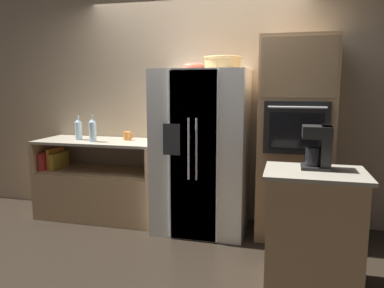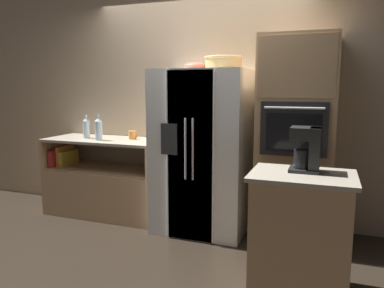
{
  "view_description": "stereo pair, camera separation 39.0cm",
  "coord_description": "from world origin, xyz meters",
  "px_view_note": "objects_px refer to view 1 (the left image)",
  "views": [
    {
      "loc": [
        1.04,
        -3.79,
        1.54
      ],
      "look_at": [
        0.09,
        -0.05,
        0.94
      ],
      "focal_mm": 35.0,
      "sensor_mm": 36.0,
      "label": 1
    },
    {
      "loc": [
        1.42,
        -3.68,
        1.54
      ],
      "look_at": [
        0.09,
        -0.05,
        0.94
      ],
      "focal_mm": 35.0,
      "sensor_mm": 36.0,
      "label": 2
    }
  ],
  "objects_px": {
    "fruit_bowl": "(194,66)",
    "coffee_maker": "(319,146)",
    "bottle_tall": "(78,129)",
    "mug": "(127,136)",
    "refrigerator": "(202,151)",
    "bottle_short": "(93,130)",
    "wall_oven": "(295,139)",
    "wicker_basket": "(223,62)"
  },
  "relations": [
    {
      "from": "fruit_bowl",
      "to": "coffee_maker",
      "type": "bearing_deg",
      "value": -37.97
    },
    {
      "from": "bottle_tall",
      "to": "mug",
      "type": "xyz_separation_m",
      "value": [
        0.57,
        0.11,
        -0.08
      ]
    },
    {
      "from": "mug",
      "to": "refrigerator",
      "type": "bearing_deg",
      "value": -9.46
    },
    {
      "from": "fruit_bowl",
      "to": "bottle_short",
      "type": "height_order",
      "value": "fruit_bowl"
    },
    {
      "from": "refrigerator",
      "to": "fruit_bowl",
      "type": "bearing_deg",
      "value": 149.1
    },
    {
      "from": "fruit_bowl",
      "to": "mug",
      "type": "distance_m",
      "value": 1.13
    },
    {
      "from": "wall_oven",
      "to": "bottle_tall",
      "type": "height_order",
      "value": "wall_oven"
    },
    {
      "from": "bottle_short",
      "to": "bottle_tall",
      "type": "bearing_deg",
      "value": 156.53
    },
    {
      "from": "wicker_basket",
      "to": "fruit_bowl",
      "type": "bearing_deg",
      "value": 178.68
    },
    {
      "from": "fruit_bowl",
      "to": "mug",
      "type": "bearing_deg",
      "value": 173.63
    },
    {
      "from": "fruit_bowl",
      "to": "coffee_maker",
      "type": "height_order",
      "value": "fruit_bowl"
    },
    {
      "from": "bottle_tall",
      "to": "mug",
      "type": "bearing_deg",
      "value": 10.93
    },
    {
      "from": "refrigerator",
      "to": "mug",
      "type": "xyz_separation_m",
      "value": [
        -0.92,
        0.15,
        0.11
      ]
    },
    {
      "from": "mug",
      "to": "coffee_maker",
      "type": "bearing_deg",
      "value": -27.1
    },
    {
      "from": "mug",
      "to": "coffee_maker",
      "type": "xyz_separation_m",
      "value": [
        2.04,
        -1.04,
        0.13
      ]
    },
    {
      "from": "wicker_basket",
      "to": "mug",
      "type": "distance_m",
      "value": 1.39
    },
    {
      "from": "refrigerator",
      "to": "coffee_maker",
      "type": "height_order",
      "value": "refrigerator"
    },
    {
      "from": "coffee_maker",
      "to": "bottle_short",
      "type": "bearing_deg",
      "value": 160.69
    },
    {
      "from": "bottle_tall",
      "to": "coffee_maker",
      "type": "distance_m",
      "value": 2.77
    },
    {
      "from": "bottle_tall",
      "to": "wicker_basket",
      "type": "bearing_deg",
      "value": 0.37
    },
    {
      "from": "wall_oven",
      "to": "mug",
      "type": "height_order",
      "value": "wall_oven"
    },
    {
      "from": "wicker_basket",
      "to": "bottle_tall",
      "type": "height_order",
      "value": "wicker_basket"
    },
    {
      "from": "fruit_bowl",
      "to": "bottle_short",
      "type": "xyz_separation_m",
      "value": [
        -1.14,
        -0.12,
        -0.69
      ]
    },
    {
      "from": "wicker_basket",
      "to": "coffee_maker",
      "type": "height_order",
      "value": "wicker_basket"
    },
    {
      "from": "coffee_maker",
      "to": "wicker_basket",
      "type": "bearing_deg",
      "value": 133.96
    },
    {
      "from": "mug",
      "to": "bottle_tall",
      "type": "bearing_deg",
      "value": -169.07
    },
    {
      "from": "refrigerator",
      "to": "wicker_basket",
      "type": "xyz_separation_m",
      "value": [
        0.2,
        0.06,
        0.92
      ]
    },
    {
      "from": "refrigerator",
      "to": "bottle_short",
      "type": "relative_size",
      "value": 5.6
    },
    {
      "from": "refrigerator",
      "to": "wall_oven",
      "type": "bearing_deg",
      "value": 3.42
    },
    {
      "from": "bottle_short",
      "to": "coffee_maker",
      "type": "distance_m",
      "value": 2.5
    },
    {
      "from": "refrigerator",
      "to": "bottle_short",
      "type": "xyz_separation_m",
      "value": [
        -1.25,
        -0.06,
        0.2
      ]
    },
    {
      "from": "bottle_short",
      "to": "mug",
      "type": "height_order",
      "value": "bottle_short"
    },
    {
      "from": "fruit_bowl",
      "to": "mug",
      "type": "relative_size",
      "value": 1.9
    },
    {
      "from": "wall_oven",
      "to": "coffee_maker",
      "type": "height_order",
      "value": "wall_oven"
    },
    {
      "from": "refrigerator",
      "to": "mug",
      "type": "bearing_deg",
      "value": 170.54
    },
    {
      "from": "coffee_maker",
      "to": "refrigerator",
      "type": "bearing_deg",
      "value": 141.43
    },
    {
      "from": "wicker_basket",
      "to": "mug",
      "type": "height_order",
      "value": "wicker_basket"
    },
    {
      "from": "bottle_tall",
      "to": "wall_oven",
      "type": "bearing_deg",
      "value": 0.29
    },
    {
      "from": "refrigerator",
      "to": "fruit_bowl",
      "type": "relative_size",
      "value": 7.3
    },
    {
      "from": "refrigerator",
      "to": "mug",
      "type": "height_order",
      "value": "refrigerator"
    },
    {
      "from": "wall_oven",
      "to": "bottle_short",
      "type": "height_order",
      "value": "wall_oven"
    },
    {
      "from": "bottle_short",
      "to": "coffee_maker",
      "type": "xyz_separation_m",
      "value": [
        2.36,
        -0.83,
        0.04
      ]
    }
  ]
}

